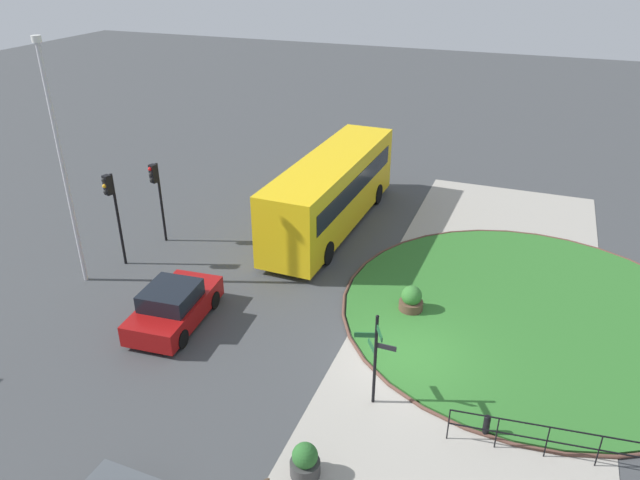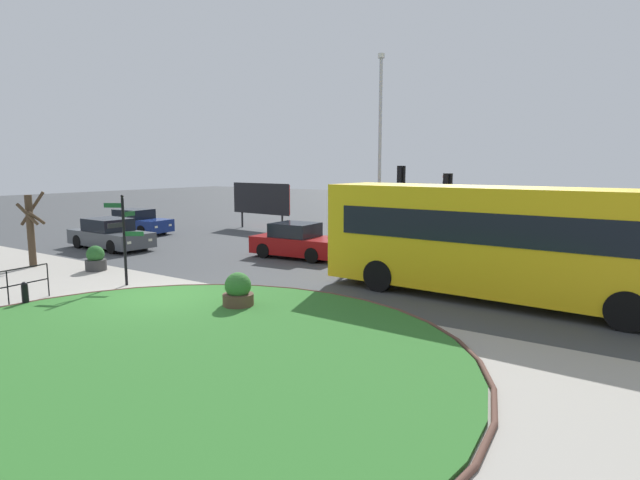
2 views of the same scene
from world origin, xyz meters
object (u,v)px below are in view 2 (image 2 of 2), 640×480
at_px(bus_yellow, 501,240).
at_px(traffic_light_far, 402,189).
at_px(car_near_lane, 110,235).
at_px(traffic_light_near, 448,196).
at_px(car_far_lane, 298,242).
at_px(billboard_left, 261,199).
at_px(planter_kerbside, 238,292).
at_px(planter_near_signpost, 96,259).
at_px(street_tree_bare, 31,228).
at_px(signpost_directional, 124,233).
at_px(bollard_foreground, 25,294).
at_px(lamppost_tall, 380,146).
at_px(car_trailing, 136,222).

distance_m(bus_yellow, traffic_light_far, 9.45).
xyz_separation_m(car_near_lane, traffic_light_near, (13.96, 7.15, 1.99)).
height_order(car_far_lane, billboard_left, billboard_left).
bearing_deg(bus_yellow, car_far_lane, 167.02).
distance_m(car_near_lane, billboard_left, 9.99).
bearing_deg(car_far_lane, car_near_lane, -164.84).
relative_size(car_near_lane, planter_kerbside, 4.50).
relative_size(planter_near_signpost, street_tree_bare, 0.33).
xyz_separation_m(signpost_directional, planter_near_signpost, (-3.08, 0.86, -1.31)).
xyz_separation_m(bollard_foreground, traffic_light_near, (6.72, 14.70, 2.29)).
bearing_deg(planter_kerbside, traffic_light_far, 93.96).
distance_m(lamppost_tall, planter_kerbside, 13.39).
relative_size(signpost_directional, car_far_lane, 0.74).
distance_m(traffic_light_near, traffic_light_far, 2.42).
bearing_deg(car_trailing, bollard_foreground, -52.32).
xyz_separation_m(traffic_light_near, lamppost_tall, (-3.88, 0.96, 2.23)).
height_order(bus_yellow, car_trailing, bus_yellow).
xyz_separation_m(traffic_light_far, planter_kerbside, (0.82, -11.83, -2.41)).
bearing_deg(bus_yellow, lamppost_tall, 139.05).
bearing_deg(car_near_lane, traffic_light_far, 34.45).
bearing_deg(street_tree_bare, bollard_foreground, -28.72).
distance_m(bus_yellow, car_near_lane, 18.13).
bearing_deg(bollard_foreground, lamppost_tall, 79.74).
xyz_separation_m(traffic_light_near, planter_kerbside, (-1.56, -11.47, -2.19)).
height_order(bus_yellow, traffic_light_near, traffic_light_near).
relative_size(car_far_lane, billboard_left, 0.86).
distance_m(car_far_lane, planter_near_signpost, 8.05).
bearing_deg(lamppost_tall, bus_yellow, -42.68).
relative_size(signpost_directional, street_tree_bare, 1.02).
distance_m(lamppost_tall, planter_near_signpost, 13.71).
bearing_deg(planter_near_signpost, bus_yellow, 17.12).
xyz_separation_m(car_trailing, street_tree_bare, (5.35, -8.62, 0.90)).
height_order(traffic_light_near, billboard_left, traffic_light_near).
bearing_deg(bollard_foreground, car_near_lane, 133.84).
bearing_deg(traffic_light_far, car_near_lane, 48.93).
distance_m(bollard_foreground, traffic_light_near, 16.32).
distance_m(signpost_directional, bus_yellow, 11.84).
bearing_deg(street_tree_bare, bus_yellow, 17.48).
xyz_separation_m(car_trailing, lamppost_tall, (13.82, 3.94, 4.23)).
xyz_separation_m(car_trailing, traffic_light_near, (17.71, 2.98, 1.99)).
relative_size(traffic_light_far, planter_near_signpost, 4.08).
distance_m(traffic_light_near, lamppost_tall, 4.58).
height_order(traffic_light_near, lamppost_tall, lamppost_tall).
bearing_deg(street_tree_bare, billboard_left, 92.73).
xyz_separation_m(traffic_light_far, lamppost_tall, (-1.50, 0.60, 2.01)).
bearing_deg(lamppost_tall, planter_kerbside, -79.42).
xyz_separation_m(car_far_lane, street_tree_bare, (-7.20, -7.62, 0.87)).
height_order(car_trailing, planter_kerbside, car_trailing).
bearing_deg(planter_near_signpost, street_tree_bare, -160.75).
relative_size(car_near_lane, car_trailing, 1.04).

